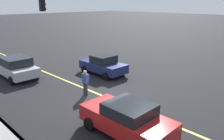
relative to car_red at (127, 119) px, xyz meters
name	(u,v)px	position (x,y,z in m)	size (l,w,h in m)	color
ground	(109,99)	(3.31, -2.15, -0.78)	(200.00, 200.00, 0.00)	black
curb_edge	(15,135)	(3.31, 3.48, -0.70)	(80.00, 0.16, 0.15)	slate
lane_stripe_center	(109,98)	(3.31, -2.15, -0.77)	(80.00, 0.16, 0.01)	#D8CC4C
car_red	(127,119)	(0.00, 0.00, 0.00)	(4.24, 2.00, 1.52)	red
car_navy	(103,65)	(7.11, -5.21, -0.01)	(3.89, 1.99, 1.55)	navy
car_silver	(16,67)	(11.20, 0.05, 0.03)	(4.27, 2.11, 1.59)	#A8AAB2
pedestrian_with_backpack	(85,81)	(4.72, -1.52, 0.16)	(0.39, 0.37, 1.61)	#383838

